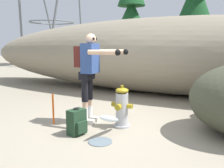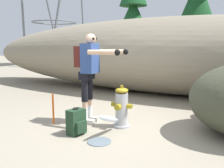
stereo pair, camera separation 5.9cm
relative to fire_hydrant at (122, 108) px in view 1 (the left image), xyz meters
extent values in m
cube|color=gray|center=(-0.19, 0.05, -0.39)|extent=(56.00, 56.00, 0.04)
ellipsoid|color=gray|center=(-0.19, 3.63, 0.83)|extent=(14.70, 3.20, 2.40)
cylinder|color=#B2B2B7|center=(0.00, 0.00, -0.35)|extent=(0.31, 0.31, 0.04)
cylinder|color=#B2B2B7|center=(0.00, 0.00, -0.02)|extent=(0.23, 0.23, 0.61)
ellipsoid|color=#9E8419|center=(0.00, 0.00, 0.33)|extent=(0.24, 0.24, 0.10)
cylinder|color=#9E8419|center=(0.00, 0.00, 0.41)|extent=(0.06, 0.06, 0.05)
cylinder|color=#9E8419|center=(-0.16, 0.00, 0.05)|extent=(0.09, 0.09, 0.09)
cylinder|color=#9E8419|center=(0.16, 0.00, 0.05)|extent=(0.09, 0.09, 0.09)
cylinder|color=#9E8419|center=(0.00, -0.16, 0.05)|extent=(0.11, 0.09, 0.11)
ellipsoid|color=silver|center=(0.00, -0.49, -0.07)|extent=(0.10, 0.70, 0.34)
cylinder|color=slate|center=(0.00, -0.82, -0.36)|extent=(0.39, 0.39, 0.01)
cube|color=beige|center=(-0.67, 0.04, -0.32)|extent=(0.27, 0.12, 0.09)
cylinder|color=white|center=(-0.73, 0.03, -0.16)|extent=(0.10, 0.10, 0.24)
cylinder|color=#DBAD89|center=(-0.73, 0.03, 0.02)|extent=(0.10, 0.10, 0.12)
cylinder|color=black|center=(-0.73, 0.03, 0.31)|extent=(0.13, 0.13, 0.45)
cube|color=beige|center=(-0.65, -0.16, -0.32)|extent=(0.27, 0.12, 0.09)
cylinder|color=white|center=(-0.71, -0.17, -0.16)|extent=(0.10, 0.10, 0.24)
cylinder|color=#DBAD89|center=(-0.71, -0.17, 0.02)|extent=(0.10, 0.10, 0.12)
cylinder|color=black|center=(-0.71, -0.17, 0.31)|extent=(0.13, 0.13, 0.45)
cube|color=black|center=(-0.72, -0.07, 0.58)|extent=(0.23, 0.34, 0.16)
cube|color=#2D4784|center=(-0.65, -0.06, 0.91)|extent=(0.27, 0.38, 0.57)
cube|color=#511E19|center=(-0.85, -0.08, 0.94)|extent=(0.19, 0.29, 0.40)
sphere|color=#DBAD89|center=(-0.63, -0.06, 1.28)|extent=(0.20, 0.20, 0.20)
cube|color=black|center=(-0.54, -0.05, 1.28)|extent=(0.03, 0.15, 0.04)
cylinder|color=#DBAD89|center=(-0.30, 0.20, 1.04)|extent=(0.59, 0.15, 0.09)
sphere|color=black|center=(-0.03, 0.22, 1.04)|extent=(0.11, 0.11, 0.11)
cylinder|color=#DBAD89|center=(-0.26, -0.24, 1.04)|extent=(0.59, 0.15, 0.09)
sphere|color=black|center=(0.01, -0.22, 1.04)|extent=(0.11, 0.11, 0.11)
cube|color=#1E3823|center=(-0.54, -0.71, -0.15)|extent=(0.26, 0.34, 0.44)
cube|color=#1E3823|center=(-0.41, -0.74, -0.21)|extent=(0.10, 0.22, 0.20)
torus|color=black|center=(-0.54, -0.71, 0.09)|extent=(0.10, 0.10, 0.02)
cube|color=black|center=(-0.63, -0.60, -0.15)|extent=(0.04, 0.06, 0.37)
cube|color=black|center=(-0.67, -0.76, -0.15)|extent=(0.04, 0.06, 0.37)
ellipsoid|color=#483C2B|center=(1.56, 1.41, -0.13)|extent=(0.94, 0.92, 0.47)
cylinder|color=#47331E|center=(-2.98, 7.63, 0.41)|extent=(0.26, 0.26, 1.55)
cone|color=#194C23|center=(-2.98, 7.63, 2.34)|extent=(2.16, 2.16, 2.32)
cylinder|color=#47331E|center=(-0.13, 9.09, 0.38)|extent=(0.32, 0.32, 1.49)
cone|color=#194C23|center=(-0.13, 9.09, 2.85)|extent=(2.65, 2.65, 3.45)
cylinder|color=slate|center=(-9.01, 12.01, 2.85)|extent=(1.10, 1.10, 6.46)
cylinder|color=slate|center=(-12.12, 12.01, 2.85)|extent=(1.10, 1.10, 6.46)
cylinder|color=slate|center=(-9.01, 8.90, 2.85)|extent=(1.10, 1.10, 6.46)
cylinder|color=slate|center=(-12.12, 8.90, 2.85)|extent=(1.10, 1.10, 6.46)
torus|color=slate|center=(-10.56, 10.45, 2.85)|extent=(3.34, 3.34, 0.10)
cylinder|color=#E55914|center=(-1.26, -0.47, -0.07)|extent=(0.04, 0.04, 0.60)
camera|label=1|loc=(1.80, -3.97, 1.17)|focal=38.35mm
camera|label=2|loc=(1.86, -3.94, 1.17)|focal=38.35mm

